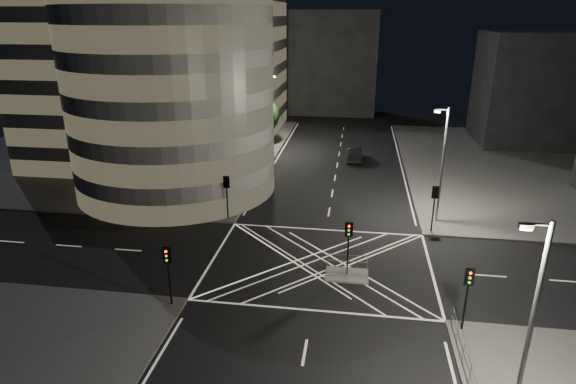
% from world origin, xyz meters
% --- Properties ---
extents(ground, '(120.00, 120.00, 0.00)m').
position_xyz_m(ground, '(0.00, 0.00, 0.00)').
color(ground, black).
rests_on(ground, ground).
extents(sidewalk_far_left, '(42.00, 42.00, 0.15)m').
position_xyz_m(sidewalk_far_left, '(-29.00, 27.00, 0.07)').
color(sidewalk_far_left, '#4A4846').
rests_on(sidewalk_far_left, ground).
extents(central_island, '(3.00, 2.00, 0.15)m').
position_xyz_m(central_island, '(2.00, -1.50, 0.07)').
color(central_island, slate).
rests_on(central_island, ground).
extents(office_tower_curved, '(30.00, 29.00, 27.20)m').
position_xyz_m(office_tower_curved, '(-20.74, 18.74, 12.65)').
color(office_tower_curved, gray).
rests_on(office_tower_curved, sidewalk_far_left).
extents(office_block_rear, '(24.00, 16.00, 22.00)m').
position_xyz_m(office_block_rear, '(-22.00, 42.00, 11.15)').
color(office_block_rear, gray).
rests_on(office_block_rear, sidewalk_far_left).
extents(building_right_far, '(14.00, 12.00, 15.00)m').
position_xyz_m(building_right_far, '(26.00, 40.00, 7.65)').
color(building_right_far, black).
rests_on(building_right_far, sidewalk_far_right).
extents(building_far_end, '(18.00, 8.00, 18.00)m').
position_xyz_m(building_far_end, '(-4.00, 58.00, 9.00)').
color(building_far_end, black).
rests_on(building_far_end, ground).
extents(tree_a, '(4.81, 4.81, 7.62)m').
position_xyz_m(tree_a, '(-10.50, 9.00, 5.00)').
color(tree_a, black).
rests_on(tree_a, sidewalk_far_left).
extents(tree_b, '(5.09, 5.09, 8.14)m').
position_xyz_m(tree_b, '(-10.50, 15.00, 5.35)').
color(tree_b, black).
rests_on(tree_b, sidewalk_far_left).
extents(tree_c, '(4.12, 4.12, 6.98)m').
position_xyz_m(tree_c, '(-10.50, 21.00, 4.75)').
color(tree_c, black).
rests_on(tree_c, sidewalk_far_left).
extents(tree_d, '(4.84, 4.84, 7.66)m').
position_xyz_m(tree_d, '(-10.50, 27.00, 5.02)').
color(tree_d, black).
rests_on(tree_d, sidewalk_far_left).
extents(tree_e, '(3.99, 3.99, 6.34)m').
position_xyz_m(tree_e, '(-10.50, 33.00, 4.19)').
color(tree_e, black).
rests_on(tree_e, sidewalk_far_left).
extents(traffic_signal_fl, '(0.55, 0.22, 4.00)m').
position_xyz_m(traffic_signal_fl, '(-8.80, 6.80, 2.91)').
color(traffic_signal_fl, black).
rests_on(traffic_signal_fl, sidewalk_far_left).
extents(traffic_signal_nl, '(0.55, 0.22, 4.00)m').
position_xyz_m(traffic_signal_nl, '(-8.80, -6.80, 2.91)').
color(traffic_signal_nl, black).
rests_on(traffic_signal_nl, sidewalk_near_left).
extents(traffic_signal_fr, '(0.55, 0.22, 4.00)m').
position_xyz_m(traffic_signal_fr, '(8.80, 6.80, 2.91)').
color(traffic_signal_fr, black).
rests_on(traffic_signal_fr, sidewalk_far_right).
extents(traffic_signal_nr, '(0.55, 0.22, 4.00)m').
position_xyz_m(traffic_signal_nr, '(8.80, -6.80, 2.91)').
color(traffic_signal_nr, black).
rests_on(traffic_signal_nr, sidewalk_near_right).
extents(traffic_signal_island, '(0.55, 0.22, 4.00)m').
position_xyz_m(traffic_signal_island, '(2.00, -1.50, 2.91)').
color(traffic_signal_island, black).
rests_on(traffic_signal_island, central_island).
extents(street_lamp_left_near, '(1.25, 0.25, 10.00)m').
position_xyz_m(street_lamp_left_near, '(-9.44, 12.00, 5.54)').
color(street_lamp_left_near, slate).
rests_on(street_lamp_left_near, sidewalk_far_left).
extents(street_lamp_left_far, '(1.25, 0.25, 10.00)m').
position_xyz_m(street_lamp_left_far, '(-9.44, 30.00, 5.54)').
color(street_lamp_left_far, slate).
rests_on(street_lamp_left_far, sidewalk_far_left).
extents(street_lamp_right_far, '(1.25, 0.25, 10.00)m').
position_xyz_m(street_lamp_right_far, '(9.44, 9.00, 5.54)').
color(street_lamp_right_far, slate).
rests_on(street_lamp_right_far, sidewalk_far_right).
extents(street_lamp_right_near, '(1.25, 0.25, 10.00)m').
position_xyz_m(street_lamp_right_near, '(9.44, -14.00, 5.54)').
color(street_lamp_right_near, slate).
rests_on(street_lamp_right_near, sidewalk_near_right).
extents(railing_island_south, '(2.80, 0.06, 1.10)m').
position_xyz_m(railing_island_south, '(2.00, -2.40, 0.70)').
color(railing_island_south, slate).
rests_on(railing_island_south, central_island).
extents(railing_island_north, '(2.80, 0.06, 1.10)m').
position_xyz_m(railing_island_north, '(2.00, -0.60, 0.70)').
color(railing_island_north, slate).
rests_on(railing_island_north, central_island).
extents(sedan, '(1.88, 5.13, 1.68)m').
position_xyz_m(sedan, '(1.98, 27.10, 0.84)').
color(sedan, black).
rests_on(sedan, ground).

